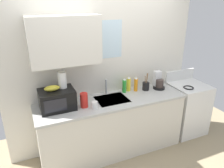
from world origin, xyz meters
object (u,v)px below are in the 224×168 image
object	(u,v)px
microwave	(57,99)
dish_soap_bottle_orange	(136,84)
coffee_maker	(158,82)
utensil_crock	(146,86)
paper_towel_roll	(62,80)
mug_white	(95,105)
cereal_canister	(84,100)
dish_soap_bottle_green	(124,86)
dish_soap_bottle_yellow	(129,84)
banana_bunch	(52,88)
stove_range	(186,108)

from	to	relation	value
microwave	dish_soap_bottle_orange	xyz separation A→B (m)	(1.26, 0.10, -0.02)
coffee_maker	utensil_crock	xyz separation A→B (m)	(-0.23, 0.01, -0.03)
paper_towel_roll	mug_white	size ratio (longest dim) A/B	2.32
cereal_canister	mug_white	bearing A→B (deg)	-36.31
paper_towel_roll	utensil_crock	world-z (taller)	paper_towel_roll
dish_soap_bottle_green	cereal_canister	world-z (taller)	dish_soap_bottle_green
coffee_maker	dish_soap_bottle_green	bearing A→B (deg)	173.47
utensil_crock	mug_white	bearing A→B (deg)	-164.86
paper_towel_roll	dish_soap_bottle_yellow	xyz separation A→B (m)	(1.05, 0.10, -0.26)
microwave	dish_soap_bottle_yellow	xyz separation A→B (m)	(1.15, 0.15, -0.02)
dish_soap_bottle_green	dish_soap_bottle_yellow	xyz separation A→B (m)	(0.09, 0.03, 0.00)
dish_soap_bottle_orange	cereal_canister	size ratio (longest dim) A/B	1.18
paper_towel_roll	mug_white	xyz separation A→B (m)	(0.36, -0.24, -0.33)
dish_soap_bottle_green	dish_soap_bottle_yellow	distance (m)	0.09
paper_towel_roll	dish_soap_bottle_yellow	world-z (taller)	paper_towel_roll
paper_towel_roll	dish_soap_bottle_orange	distance (m)	1.19
mug_white	cereal_canister	bearing A→B (deg)	143.69
dish_soap_bottle_yellow	coffee_maker	bearing A→B (deg)	-10.49
dish_soap_bottle_green	dish_soap_bottle_orange	distance (m)	0.20
coffee_maker	dish_soap_bottle_green	world-z (taller)	coffee_maker
dish_soap_bottle_green	banana_bunch	bearing A→B (deg)	-173.55
stove_range	mug_white	size ratio (longest dim) A/B	11.37
banana_bunch	paper_towel_roll	distance (m)	0.18
banana_bunch	dish_soap_bottle_yellow	distance (m)	1.23
microwave	utensil_crock	xyz separation A→B (m)	(1.42, 0.07, -0.06)
stove_range	utensil_crock	size ratio (longest dim) A/B	3.67
microwave	dish_soap_bottle_orange	distance (m)	1.26
paper_towel_roll	cereal_canister	distance (m)	0.40
paper_towel_roll	dish_soap_bottle_green	size ratio (longest dim) A/B	0.92
stove_range	dish_soap_bottle_orange	bearing A→B (deg)	171.35
dish_soap_bottle_green	coffee_maker	bearing A→B (deg)	-6.53
microwave	banana_bunch	world-z (taller)	banana_bunch
stove_range	cereal_canister	distance (m)	1.97
stove_range	microwave	distance (m)	2.31
stove_range	cereal_canister	size ratio (longest dim) A/B	5.32
stove_range	banana_bunch	distance (m)	2.40
microwave	utensil_crock	world-z (taller)	utensil_crock
cereal_canister	mug_white	distance (m)	0.16
paper_towel_roll	dish_soap_bottle_orange	xyz separation A→B (m)	(1.16, 0.05, -0.27)
paper_towel_roll	cereal_canister	xyz separation A→B (m)	(0.24, -0.15, -0.28)
stove_range	cereal_canister	world-z (taller)	cereal_canister
dish_soap_bottle_yellow	cereal_canister	world-z (taller)	dish_soap_bottle_yellow
paper_towel_roll	dish_soap_bottle_green	xyz separation A→B (m)	(0.96, 0.08, -0.27)
utensil_crock	banana_bunch	bearing A→B (deg)	-177.29
utensil_crock	cereal_canister	bearing A→B (deg)	-171.09
coffee_maker	dish_soap_bottle_orange	world-z (taller)	coffee_maker
paper_towel_roll	cereal_canister	world-z (taller)	paper_towel_roll
dish_soap_bottle_orange	cereal_canister	xyz separation A→B (m)	(-0.92, -0.20, -0.01)
stove_range	utensil_crock	xyz separation A→B (m)	(-0.81, 0.12, 0.51)
microwave	banana_bunch	xyz separation A→B (m)	(-0.05, 0.00, 0.17)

